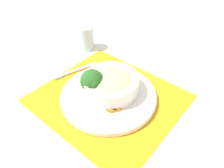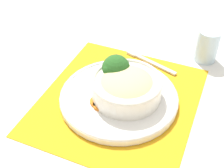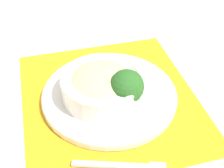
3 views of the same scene
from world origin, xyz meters
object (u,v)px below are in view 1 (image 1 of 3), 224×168
(broccoli_floret, at_px, (92,81))
(water_glass, at_px, (86,39))
(fork, at_px, (72,72))
(bowl, at_px, (111,83))

(broccoli_floret, xyz_separation_m, water_glass, (0.26, -0.18, -0.02))
(broccoli_floret, xyz_separation_m, fork, (0.16, -0.02, -0.06))
(broccoli_floret, height_order, water_glass, broccoli_floret)
(broccoli_floret, distance_m, fork, 0.17)
(water_glass, xyz_separation_m, fork, (-0.10, 0.16, -0.04))
(bowl, relative_size, broccoli_floret, 2.09)
(broccoli_floret, relative_size, fork, 0.50)
(fork, bearing_deg, broccoli_floret, -176.91)
(bowl, xyz_separation_m, fork, (0.19, 0.03, -0.05))
(broccoli_floret, relative_size, water_glass, 0.86)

